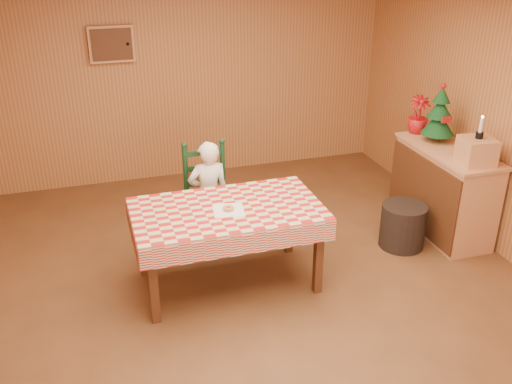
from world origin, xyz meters
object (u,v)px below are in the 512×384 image
(seated_child, at_px, (209,195))
(storage_bin, at_px, (403,226))
(christmas_tree, at_px, (439,115))
(dining_table, at_px, (227,216))
(ladder_chair, at_px, (208,198))
(shelf_unit, at_px, (443,190))
(crate, at_px, (477,151))

(seated_child, relative_size, storage_bin, 2.48)
(christmas_tree, bearing_deg, dining_table, -167.01)
(seated_child, bearing_deg, ladder_chair, -90.00)
(seated_child, relative_size, christmas_tree, 1.81)
(dining_table, relative_size, shelf_unit, 1.34)
(dining_table, distance_m, storage_bin, 1.92)
(seated_child, height_order, christmas_tree, christmas_tree)
(seated_child, xyz_separation_m, christmas_tree, (2.43, -0.17, 0.65))
(dining_table, height_order, crate, crate)
(shelf_unit, bearing_deg, seated_child, 170.14)
(ladder_chair, height_order, christmas_tree, christmas_tree)
(christmas_tree, bearing_deg, storage_bin, -142.49)
(crate, height_order, storage_bin, crate)
(crate, xyz_separation_m, christmas_tree, (-0.00, 0.65, 0.16))
(shelf_unit, relative_size, christmas_tree, 2.00)
(ladder_chair, bearing_deg, crate, -19.88)
(christmas_tree, bearing_deg, shelf_unit, -91.98)
(christmas_tree, bearing_deg, crate, -90.00)
(storage_bin, bearing_deg, shelf_unit, 18.15)
(crate, relative_size, storage_bin, 0.66)
(seated_child, bearing_deg, shelf_unit, 170.14)
(shelf_unit, relative_size, storage_bin, 2.73)
(seated_child, bearing_deg, dining_table, 90.00)
(ladder_chair, xyz_separation_m, shelf_unit, (2.42, -0.48, -0.04))
(crate, bearing_deg, ladder_chair, 160.12)
(ladder_chair, distance_m, storage_bin, 2.00)
(ladder_chair, bearing_deg, christmas_tree, -5.35)
(dining_table, bearing_deg, seated_child, 90.00)
(dining_table, bearing_deg, crate, -2.13)
(seated_child, bearing_deg, christmas_tree, 175.98)
(shelf_unit, distance_m, storage_bin, 0.63)
(ladder_chair, bearing_deg, storage_bin, -19.44)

